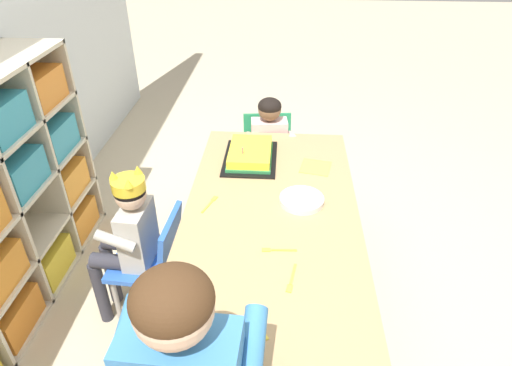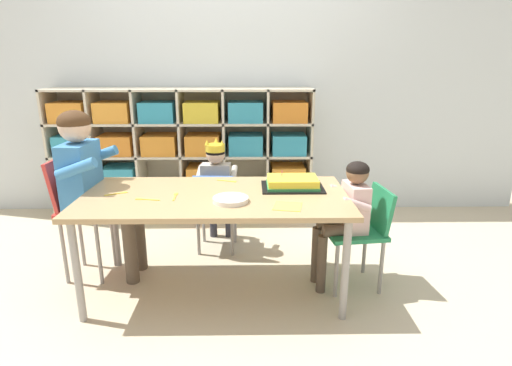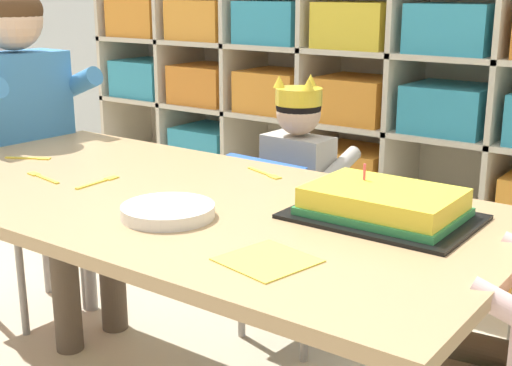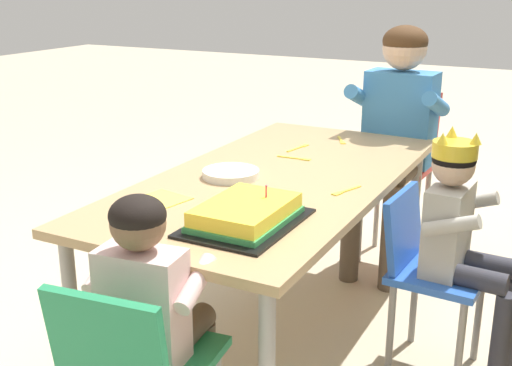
{
  "view_description": "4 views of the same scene",
  "coord_description": "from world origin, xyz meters",
  "px_view_note": "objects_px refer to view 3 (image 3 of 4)",
  "views": [
    {
      "loc": [
        -1.5,
        -0.04,
        1.77
      ],
      "look_at": [
        0.18,
        0.08,
        0.66
      ],
      "focal_mm": 30.89,
      "sensor_mm": 36.0,
      "label": 1
    },
    {
      "loc": [
        0.21,
        -2.28,
        1.37
      ],
      "look_at": [
        0.24,
        -0.0,
        0.69
      ],
      "focal_mm": 28.87,
      "sensor_mm": 36.0,
      "label": 2
    },
    {
      "loc": [
        1.07,
        -1.15,
        1.08
      ],
      "look_at": [
        0.21,
        0.02,
        0.68
      ],
      "focal_mm": 49.14,
      "sensor_mm": 36.0,
      "label": 3
    },
    {
      "loc": [
        1.96,
        0.94,
        1.28
      ],
      "look_at": [
        0.2,
        0.02,
        0.65
      ],
      "focal_mm": 45.64,
      "sensor_mm": 36.0,
      "label": 4
    }
  ],
  "objects_px": {
    "fork_beside_plate_stack": "(100,182)",
    "birthday_cake_on_tray": "(383,206)",
    "fork_near_child_seat": "(31,158)",
    "adult_helper_seated": "(32,121)",
    "classroom_chair_blue": "(286,231)",
    "activity_table": "(177,215)",
    "fork_by_napkin": "(42,177)",
    "paper_plate_stack": "(168,211)",
    "classroom_chair_adult_side": "(17,175)",
    "fork_scattered_mid_table": "(266,174)",
    "child_with_crown": "(306,176)"
  },
  "relations": [
    {
      "from": "fork_beside_plate_stack",
      "to": "birthday_cake_on_tray",
      "type": "bearing_deg",
      "value": 100.1
    },
    {
      "from": "fork_near_child_seat",
      "to": "adult_helper_seated",
      "type": "bearing_deg",
      "value": -67.84
    },
    {
      "from": "classroom_chair_blue",
      "to": "adult_helper_seated",
      "type": "distance_m",
      "value": 0.87
    },
    {
      "from": "birthday_cake_on_tray",
      "to": "fork_beside_plate_stack",
      "type": "xyz_separation_m",
      "value": [
        -0.69,
        -0.16,
        -0.03
      ]
    },
    {
      "from": "adult_helper_seated",
      "to": "fork_near_child_seat",
      "type": "xyz_separation_m",
      "value": [
        0.21,
        -0.17,
        -0.06
      ]
    },
    {
      "from": "activity_table",
      "to": "fork_by_napkin",
      "type": "distance_m",
      "value": 0.39
    },
    {
      "from": "activity_table",
      "to": "classroom_chair_blue",
      "type": "relative_size",
      "value": 2.54
    },
    {
      "from": "birthday_cake_on_tray",
      "to": "adult_helper_seated",
      "type": "bearing_deg",
      "value": 177.05
    },
    {
      "from": "fork_by_napkin",
      "to": "paper_plate_stack",
      "type": "bearing_deg",
      "value": 4.79
    },
    {
      "from": "classroom_chair_adult_side",
      "to": "fork_by_napkin",
      "type": "relative_size",
      "value": 5.5
    },
    {
      "from": "birthday_cake_on_tray",
      "to": "fork_near_child_seat",
      "type": "distance_m",
      "value": 1.04
    },
    {
      "from": "fork_near_child_seat",
      "to": "classroom_chair_adult_side",
      "type": "bearing_deg",
      "value": -57.25
    },
    {
      "from": "fork_scattered_mid_table",
      "to": "fork_near_child_seat",
      "type": "bearing_deg",
      "value": 41.11
    },
    {
      "from": "child_with_crown",
      "to": "fork_beside_plate_stack",
      "type": "xyz_separation_m",
      "value": [
        -0.19,
        -0.66,
        0.1
      ]
    },
    {
      "from": "activity_table",
      "to": "classroom_chair_adult_side",
      "type": "bearing_deg",
      "value": 167.68
    },
    {
      "from": "child_with_crown",
      "to": "fork_by_napkin",
      "type": "xyz_separation_m",
      "value": [
        -0.34,
        -0.72,
        0.1
      ]
    },
    {
      "from": "fork_by_napkin",
      "to": "classroom_chair_adult_side",
      "type": "bearing_deg",
      "value": 161.36
    },
    {
      "from": "fork_scattered_mid_table",
      "to": "fork_beside_plate_stack",
      "type": "bearing_deg",
      "value": 66.06
    },
    {
      "from": "fork_by_napkin",
      "to": "activity_table",
      "type": "bearing_deg",
      "value": 23.18
    },
    {
      "from": "classroom_chair_blue",
      "to": "child_with_crown",
      "type": "bearing_deg",
      "value": -89.67
    },
    {
      "from": "paper_plate_stack",
      "to": "child_with_crown",
      "type": "bearing_deg",
      "value": 100.13
    },
    {
      "from": "activity_table",
      "to": "classroom_chair_adult_side",
      "type": "height_order",
      "value": "classroom_chair_adult_side"
    },
    {
      "from": "fork_by_napkin",
      "to": "fork_beside_plate_stack",
      "type": "bearing_deg",
      "value": 30.58
    },
    {
      "from": "birthday_cake_on_tray",
      "to": "fork_near_child_seat",
      "type": "height_order",
      "value": "birthday_cake_on_tray"
    },
    {
      "from": "classroom_chair_blue",
      "to": "paper_plate_stack",
      "type": "relative_size",
      "value": 3.09
    },
    {
      "from": "adult_helper_seated",
      "to": "birthday_cake_on_tray",
      "type": "bearing_deg",
      "value": -90.25
    },
    {
      "from": "child_with_crown",
      "to": "adult_helper_seated",
      "type": "bearing_deg",
      "value": 33.98
    },
    {
      "from": "classroom_chair_adult_side",
      "to": "adult_helper_seated",
      "type": "bearing_deg",
      "value": -90.0
    },
    {
      "from": "activity_table",
      "to": "classroom_chair_blue",
      "type": "distance_m",
      "value": 0.57
    },
    {
      "from": "classroom_chair_adult_side",
      "to": "fork_by_napkin",
      "type": "distance_m",
      "value": 0.61
    },
    {
      "from": "activity_table",
      "to": "classroom_chair_adult_side",
      "type": "distance_m",
      "value": 0.92
    },
    {
      "from": "classroom_chair_blue",
      "to": "fork_near_child_seat",
      "type": "xyz_separation_m",
      "value": [
        -0.53,
        -0.51,
        0.25
      ]
    },
    {
      "from": "paper_plate_stack",
      "to": "fork_near_child_seat",
      "type": "bearing_deg",
      "value": 166.96
    },
    {
      "from": "birthday_cake_on_tray",
      "to": "fork_beside_plate_stack",
      "type": "bearing_deg",
      "value": -167.18
    },
    {
      "from": "classroom_chair_adult_side",
      "to": "child_with_crown",
      "type": "bearing_deg",
      "value": -60.49
    },
    {
      "from": "classroom_chair_blue",
      "to": "paper_plate_stack",
      "type": "distance_m",
      "value": 0.73
    },
    {
      "from": "fork_near_child_seat",
      "to": "fork_beside_plate_stack",
      "type": "relative_size",
      "value": 0.89
    },
    {
      "from": "adult_helper_seated",
      "to": "fork_beside_plate_stack",
      "type": "height_order",
      "value": "adult_helper_seated"
    },
    {
      "from": "fork_beside_plate_stack",
      "to": "classroom_chair_adult_side",
      "type": "bearing_deg",
      "value": -111.41
    },
    {
      "from": "activity_table",
      "to": "fork_beside_plate_stack",
      "type": "distance_m",
      "value": 0.23
    },
    {
      "from": "adult_helper_seated",
      "to": "activity_table",
      "type": "bearing_deg",
      "value": -100.99
    },
    {
      "from": "fork_beside_plate_stack",
      "to": "fork_scattered_mid_table",
      "type": "height_order",
      "value": "same"
    },
    {
      "from": "child_with_crown",
      "to": "fork_near_child_seat",
      "type": "bearing_deg",
      "value": 52.15
    },
    {
      "from": "child_with_crown",
      "to": "classroom_chair_blue",
      "type": "bearing_deg",
      "value": 90.33
    },
    {
      "from": "fork_beside_plate_stack",
      "to": "adult_helper_seated",
      "type": "bearing_deg",
      "value": -114.47
    },
    {
      "from": "fork_scattered_mid_table",
      "to": "birthday_cake_on_tray",
      "type": "bearing_deg",
      "value": 179.64
    },
    {
      "from": "birthday_cake_on_tray",
      "to": "fork_beside_plate_stack",
      "type": "height_order",
      "value": "birthday_cake_on_tray"
    },
    {
      "from": "child_with_crown",
      "to": "fork_beside_plate_stack",
      "type": "height_order",
      "value": "child_with_crown"
    },
    {
      "from": "classroom_chair_blue",
      "to": "fork_by_napkin",
      "type": "distance_m",
      "value": 0.75
    },
    {
      "from": "paper_plate_stack",
      "to": "fork_by_napkin",
      "type": "distance_m",
      "value": 0.48
    }
  ]
}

